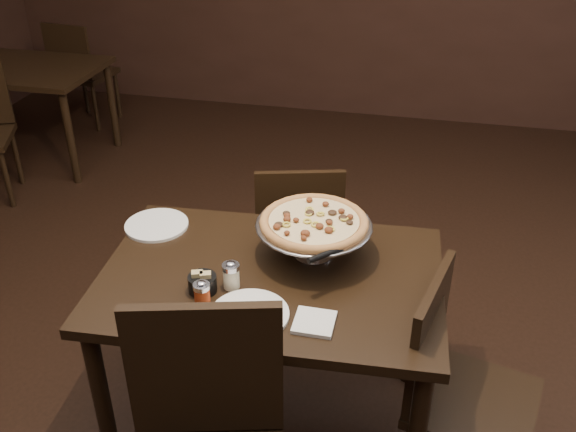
# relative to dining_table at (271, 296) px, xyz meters

# --- Properties ---
(room) EXTENTS (6.04, 7.04, 2.84)m
(room) POSITION_rel_dining_table_xyz_m (-0.03, -0.07, 0.76)
(room) COLOR black
(room) RESTS_ON ground
(dining_table) EXTENTS (1.22, 0.85, 0.74)m
(dining_table) POSITION_rel_dining_table_xyz_m (0.00, 0.00, 0.00)
(dining_table) COLOR black
(dining_table) RESTS_ON ground
(background_table) EXTENTS (1.09, 0.72, 0.68)m
(background_table) POSITION_rel_dining_table_xyz_m (-2.29, 2.04, -0.05)
(background_table) COLOR black
(background_table) RESTS_ON ground
(pizza_stand) EXTENTS (0.41, 0.41, 0.17)m
(pizza_stand) POSITION_rel_dining_table_xyz_m (0.12, 0.15, 0.24)
(pizza_stand) COLOR silver
(pizza_stand) RESTS_ON dining_table
(parmesan_shaker) EXTENTS (0.06, 0.06, 0.10)m
(parmesan_shaker) POSITION_rel_dining_table_xyz_m (-0.11, -0.10, 0.15)
(parmesan_shaker) COLOR #F6ECBF
(parmesan_shaker) RESTS_ON dining_table
(pepper_flake_shaker) EXTENTS (0.05, 0.05, 0.09)m
(pepper_flake_shaker) POSITION_rel_dining_table_xyz_m (-0.17, -0.21, 0.14)
(pepper_flake_shaker) COLOR maroon
(pepper_flake_shaker) RESTS_ON dining_table
(packet_caddy) EXTENTS (0.10, 0.10, 0.07)m
(packet_caddy) POSITION_rel_dining_table_xyz_m (-0.20, -0.14, 0.13)
(packet_caddy) COLOR black
(packet_caddy) RESTS_ON dining_table
(napkin_stack) EXTENTS (0.13, 0.13, 0.01)m
(napkin_stack) POSITION_rel_dining_table_xyz_m (0.20, -0.23, 0.10)
(napkin_stack) COLOR white
(napkin_stack) RESTS_ON dining_table
(plate_left) EXTENTS (0.24, 0.24, 0.01)m
(plate_left) POSITION_rel_dining_table_xyz_m (-0.51, 0.21, 0.10)
(plate_left) COLOR white
(plate_left) RESTS_ON dining_table
(plate_near) EXTENTS (0.25, 0.25, 0.01)m
(plate_near) POSITION_rel_dining_table_xyz_m (-0.01, -0.23, 0.10)
(plate_near) COLOR white
(plate_near) RESTS_ON dining_table
(serving_spatula) EXTENTS (0.18, 0.18, 0.03)m
(serving_spatula) POSITION_rel_dining_table_xyz_m (0.19, -0.04, 0.23)
(serving_spatula) COLOR silver
(serving_spatula) RESTS_ON pizza_stand
(chair_far) EXTENTS (0.47, 0.47, 0.83)m
(chair_far) POSITION_rel_dining_table_xyz_m (-0.05, 0.72, -0.19)
(chair_far) COLOR black
(chair_far) RESTS_ON ground
(chair_side) EXTENTS (0.48, 0.48, 0.85)m
(chair_side) POSITION_rel_dining_table_xyz_m (0.66, -0.11, -0.17)
(chair_side) COLOR black
(chair_side) RESTS_ON ground
(bg_chair_far) EXTENTS (0.43, 0.43, 0.83)m
(bg_chair_far) POSITION_rel_dining_table_xyz_m (-2.22, 2.69, -0.18)
(bg_chair_far) COLOR black
(bg_chair_far) RESTS_ON ground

